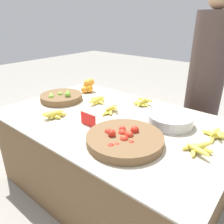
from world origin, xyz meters
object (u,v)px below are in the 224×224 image
lime_bowl (61,97)px  metal_bowl (171,120)px  vendor_person (204,89)px  tomato_basket (125,139)px  price_sign (88,120)px

lime_bowl → metal_bowl: (0.99, 0.18, 0.01)m
lime_bowl → metal_bowl: lime_bowl is taller
metal_bowl → vendor_person: bearing=91.9°
tomato_basket → metal_bowl: size_ratio=1.48×
lime_bowl → price_sign: lime_bowl is taller
tomato_basket → vendor_person: vendor_person is taller
lime_bowl → price_sign: size_ratio=2.67×
tomato_basket → metal_bowl: bearing=76.3°
price_sign → vendor_person: vendor_person is taller
lime_bowl → metal_bowl: size_ratio=1.20×
tomato_basket → metal_bowl: (0.10, 0.41, 0.01)m
vendor_person → tomato_basket: bearing=-93.7°
price_sign → vendor_person: (0.41, 1.12, 0.03)m
lime_bowl → price_sign: bearing=-20.2°
lime_bowl → tomato_basket: lime_bowl is taller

